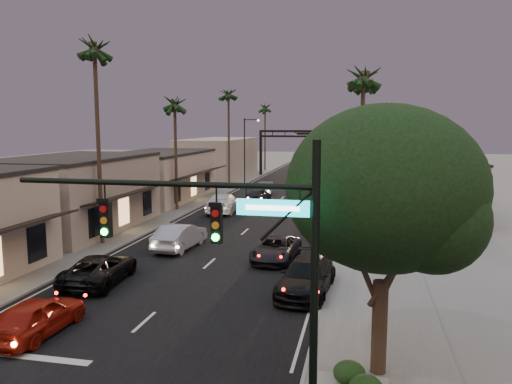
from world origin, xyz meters
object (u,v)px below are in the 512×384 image
at_px(arch, 307,141).
at_px(oncoming_red, 37,316).
at_px(palm_rc, 364,108).
at_px(oncoming_silver, 180,236).
at_px(traffic_signal, 242,243).
at_px(streetlight_right, 346,152).
at_px(corner_tree, 387,195).
at_px(streetlight_left, 247,145).
at_px(palm_ld, 228,91).
at_px(palm_lb, 94,43).
at_px(palm_rb, 364,82).
at_px(curbside_black, 307,276).
at_px(palm_far, 265,105).
at_px(curbside_near, 276,249).
at_px(palm_ra, 364,71).
at_px(palm_lc, 175,99).
at_px(oncoming_pickup, 100,269).

bearing_deg(arch, oncoming_red, -93.25).
distance_m(palm_rc, oncoming_silver, 44.61).
distance_m(traffic_signal, palm_rc, 60.31).
relative_size(streetlight_right, palm_rc, 0.74).
xyz_separation_m(corner_tree, oncoming_red, (-13.00, 0.51, -5.22)).
bearing_deg(streetlight_left, palm_ld, -119.25).
height_order(palm_lb, palm_rb, palm_lb).
bearing_deg(palm_ld, curbside_black, -69.66).
distance_m(palm_far, curbside_near, 59.64).
bearing_deg(oncoming_silver, streetlight_left, -78.98).
height_order(oncoming_red, curbside_near, oncoming_red).
height_order(traffic_signal, streetlight_left, streetlight_left).
bearing_deg(traffic_signal, corner_tree, 42.31).
xyz_separation_m(corner_tree, curbside_near, (-5.75, 13.13, -5.28)).
bearing_deg(palm_ra, palm_far, 107.38).
relative_size(corner_tree, palm_rc, 0.72).
xyz_separation_m(arch, streetlight_right, (6.92, -25.00, -0.20)).
relative_size(streetlight_right, oncoming_silver, 1.75).
xyz_separation_m(arch, palm_far, (-8.30, 8.00, 5.91)).
height_order(arch, palm_rb, palm_rb).
bearing_deg(palm_ld, arch, 60.17).
relative_size(streetlight_right, palm_ld, 0.63).
bearing_deg(traffic_signal, curbside_near, 96.74).
bearing_deg(curbside_near, palm_lc, 132.84).
bearing_deg(oncoming_silver, streetlight_right, -108.52).
distance_m(streetlight_right, palm_ld, 19.78).
height_order(streetlight_left, palm_rc, palm_rc).
bearing_deg(curbside_black, palm_rc, 91.81).
height_order(palm_lb, palm_rc, palm_lb).
bearing_deg(palm_lc, curbside_black, -54.72).
bearing_deg(streetlight_right, palm_ld, 147.21).
bearing_deg(oncoming_pickup, streetlight_right, -114.94).
xyz_separation_m(corner_tree, palm_lc, (-18.08, 28.55, 4.49)).
bearing_deg(palm_rb, palm_rc, 90.00).
bearing_deg(palm_far, arch, -43.95).
xyz_separation_m(oncoming_silver, curbside_black, (9.17, -6.93, -0.02)).
bearing_deg(oncoming_red, curbside_black, -142.25).
relative_size(streetlight_left, oncoming_pickup, 1.67).
bearing_deg(corner_tree, oncoming_pickup, 153.69).
height_order(palm_lb, palm_ra, palm_lb).
relative_size(oncoming_silver, curbside_black, 0.91).
height_order(corner_tree, streetlight_left, streetlight_left).
xyz_separation_m(palm_rc, oncoming_pickup, (-13.05, -49.66, -9.72)).
relative_size(palm_ld, curbside_near, 2.83).
height_order(streetlight_right, curbside_black, streetlight_right).
bearing_deg(streetlight_left, arch, 60.03).
bearing_deg(streetlight_left, palm_rc, 21.14).
xyz_separation_m(palm_ra, palm_rb, (0.00, 20.00, 0.97)).
relative_size(palm_lc, palm_rc, 1.00).
height_order(corner_tree, palm_ra, palm_ra).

